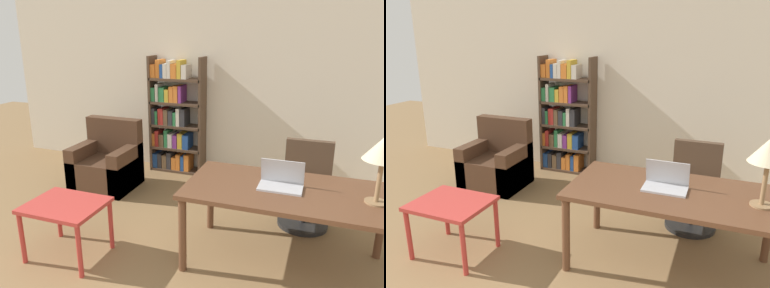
{
  "view_description": "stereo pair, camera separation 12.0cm",
  "coord_description": "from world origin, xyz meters",
  "views": [
    {
      "loc": [
        1.0,
        -0.62,
        2.04
      ],
      "look_at": [
        -0.21,
        2.65,
        0.99
      ],
      "focal_mm": 35.0,
      "sensor_mm": 36.0,
      "label": 1
    },
    {
      "loc": [
        1.11,
        -0.58,
        2.04
      ],
      "look_at": [
        -0.21,
        2.65,
        0.99
      ],
      "focal_mm": 35.0,
      "sensor_mm": 36.0,
      "label": 2
    }
  ],
  "objects": [
    {
      "name": "armchair",
      "position": [
        -1.75,
        3.46,
        0.3
      ],
      "size": [
        0.8,
        0.7,
        0.9
      ],
      "color": "#472D1E",
      "rests_on": "ground_plane"
    },
    {
      "name": "laptop",
      "position": [
        0.68,
        2.47,
        0.79
      ],
      "size": [
        0.37,
        0.23,
        0.24
      ],
      "color": "#B2B2B7",
      "rests_on": "desk"
    },
    {
      "name": "bookshelf",
      "position": [
        -1.13,
        4.34,
        0.79
      ],
      "size": [
        0.81,
        0.28,
        1.71
      ],
      "color": "#4C3828",
      "rests_on": "ground_plane"
    },
    {
      "name": "table_lamp",
      "position": [
        1.42,
        2.41,
        1.17
      ],
      "size": [
        0.3,
        0.3,
        0.55
      ],
      "color": "olive",
      "rests_on": "desk"
    },
    {
      "name": "wall_back",
      "position": [
        0.0,
        4.53,
        1.35
      ],
      "size": [
        8.0,
        0.06,
        2.7
      ],
      "color": "beige",
      "rests_on": "ground_plane"
    },
    {
      "name": "desk",
      "position": [
        0.74,
        2.45,
        0.65
      ],
      "size": [
        1.76,
        0.93,
        0.74
      ],
      "color": "brown",
      "rests_on": "ground_plane"
    },
    {
      "name": "office_chair",
      "position": [
        0.85,
        3.32,
        0.41
      ],
      "size": [
        0.54,
        0.54,
        0.91
      ],
      "color": "black",
      "rests_on": "ground_plane"
    },
    {
      "name": "side_table_blue",
      "position": [
        -1.17,
        1.89,
        0.46
      ],
      "size": [
        0.69,
        0.56,
        0.53
      ],
      "color": "#B2332D",
      "rests_on": "ground_plane"
    }
  ]
}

